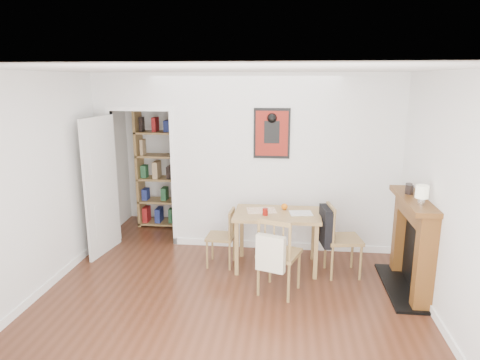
# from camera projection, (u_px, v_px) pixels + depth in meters

# --- Properties ---
(ground) EXTENTS (5.20, 5.20, 0.00)m
(ground) POSITION_uv_depth(u_px,v_px,m) (232.00, 288.00, 5.25)
(ground) COLOR #4E2819
(ground) RESTS_ON ground
(room_shell) EXTENTS (5.20, 5.20, 5.20)m
(room_shell) POSITION_uv_depth(u_px,v_px,m) (251.00, 164.00, 6.24)
(room_shell) COLOR silver
(room_shell) RESTS_ON ground
(dining_table) EXTENTS (1.14, 0.72, 0.78)m
(dining_table) POSITION_uv_depth(u_px,v_px,m) (277.00, 219.00, 5.70)
(dining_table) COLOR #A1824B
(dining_table) RESTS_ON ground
(chair_left) EXTENTS (0.42, 0.42, 0.80)m
(chair_left) POSITION_uv_depth(u_px,v_px,m) (221.00, 237.00, 5.84)
(chair_left) COLOR olive
(chair_left) RESTS_ON ground
(chair_right) EXTENTS (0.60, 0.54, 0.95)m
(chair_right) POSITION_uv_depth(u_px,v_px,m) (342.00, 239.00, 5.53)
(chair_right) COLOR olive
(chair_right) RESTS_ON ground
(chair_front) EXTENTS (0.62, 0.66, 0.97)m
(chair_front) POSITION_uv_depth(u_px,v_px,m) (279.00, 254.00, 5.05)
(chair_front) COLOR olive
(chair_front) RESTS_ON ground
(bookshelf) EXTENTS (0.88, 0.35, 2.09)m
(bookshelf) POSITION_uv_depth(u_px,v_px,m) (163.00, 167.00, 7.30)
(bookshelf) COLOR #A1824B
(bookshelf) RESTS_ON ground
(fireplace) EXTENTS (0.45, 1.25, 1.16)m
(fireplace) POSITION_uv_depth(u_px,v_px,m) (413.00, 241.00, 5.11)
(fireplace) COLOR #5F3216
(fireplace) RESTS_ON ground
(red_glass) EXTENTS (0.07, 0.07, 0.09)m
(red_glass) POSITION_uv_depth(u_px,v_px,m) (265.00, 212.00, 5.57)
(red_glass) COLOR maroon
(red_glass) RESTS_ON dining_table
(orange_fruit) EXTENTS (0.09, 0.09, 0.09)m
(orange_fruit) POSITION_uv_depth(u_px,v_px,m) (284.00, 207.00, 5.80)
(orange_fruit) COLOR #D7660B
(orange_fruit) RESTS_ON dining_table
(placemat) EXTENTS (0.43, 0.36, 0.00)m
(placemat) POSITION_uv_depth(u_px,v_px,m) (261.00, 210.00, 5.77)
(placemat) COLOR #F1E9C7
(placemat) RESTS_ON dining_table
(notebook) EXTENTS (0.32, 0.25, 0.01)m
(notebook) POSITION_uv_depth(u_px,v_px,m) (301.00, 213.00, 5.64)
(notebook) COLOR silver
(notebook) RESTS_ON dining_table
(mantel_lamp) EXTENTS (0.14, 0.14, 0.22)m
(mantel_lamp) POSITION_uv_depth(u_px,v_px,m) (422.00, 193.00, 4.67)
(mantel_lamp) COLOR silver
(mantel_lamp) RESTS_ON fireplace
(ceramic_jar_a) EXTENTS (0.09, 0.09, 0.11)m
(ceramic_jar_a) POSITION_uv_depth(u_px,v_px,m) (409.00, 189.00, 5.13)
(ceramic_jar_a) COLOR black
(ceramic_jar_a) RESTS_ON fireplace
(ceramic_jar_b) EXTENTS (0.08, 0.08, 0.10)m
(ceramic_jar_b) POSITION_uv_depth(u_px,v_px,m) (409.00, 187.00, 5.27)
(ceramic_jar_b) COLOR black
(ceramic_jar_b) RESTS_ON fireplace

